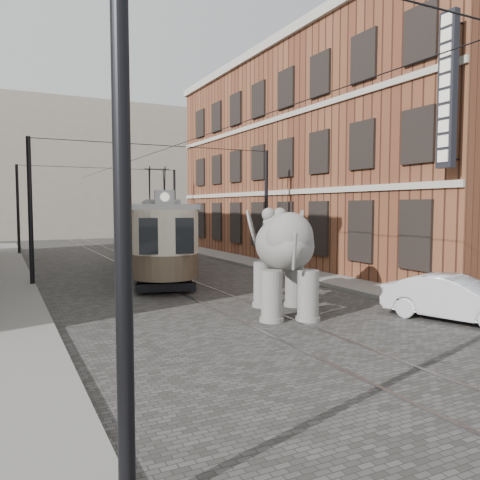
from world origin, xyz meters
TOP-DOWN VIEW (x-y plane):
  - ground at (0.00, 0.00)m, footprint 120.00×120.00m
  - tram_rails at (0.00, 0.00)m, footprint 1.54×80.00m
  - sidewalk_right at (6.00, 0.00)m, footprint 2.00×60.00m
  - sidewalk_left at (-6.50, 0.00)m, footprint 2.00×60.00m
  - brick_building at (11.00, 9.00)m, footprint 8.00×26.00m
  - distant_block at (0.00, 40.00)m, footprint 28.00×10.00m
  - catenary at (-0.20, 5.00)m, footprint 11.00×30.20m
  - tram at (0.27, 8.20)m, footprint 5.76×13.17m
  - elephant at (0.95, -2.55)m, footprint 4.69×5.99m
  - parked_car at (4.73, -5.59)m, footprint 2.59×4.16m

SIDE VIEW (x-z plane):
  - ground at x=0.00m, z-range 0.00..0.00m
  - tram_rails at x=0.00m, z-range 0.00..0.02m
  - sidewalk_right at x=6.00m, z-range 0.00..0.15m
  - sidewalk_left at x=-6.50m, z-range 0.00..0.15m
  - parked_car at x=4.73m, z-range 0.00..1.29m
  - elephant at x=0.95m, z-range 0.00..3.23m
  - tram at x=0.27m, z-range 0.00..5.12m
  - catenary at x=-0.20m, z-range 0.00..6.00m
  - brick_building at x=11.00m, z-range 0.00..12.00m
  - distant_block at x=0.00m, z-range 0.00..14.00m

